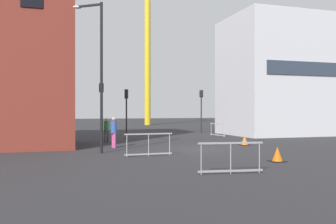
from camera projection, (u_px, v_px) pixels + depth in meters
ground at (203, 149)px, 20.29m from camera, size 160.00×160.00×0.00m
office_block at (298, 77)px, 33.50m from camera, size 13.35×7.35×10.43m
construction_crane at (148, 30)px, 54.36m from camera, size 1.47×15.10×21.52m
streetlamp_tall at (98, 65)px, 18.45m from camera, size 1.43×1.02×7.62m
traffic_light_near at (201, 104)px, 35.18m from camera, size 0.39×0.35×4.13m
traffic_light_verge at (126, 105)px, 27.89m from camera, size 0.33×0.39×3.78m
traffic_light_far at (101, 102)px, 28.63m from camera, size 0.36×0.38×4.30m
pedestrian_walking at (114, 130)px, 21.06m from camera, size 0.34×0.34×1.79m
pedestrian_waiting at (107, 128)px, 24.98m from camera, size 0.34×0.34×1.64m
safety_barrier_mid_span at (231, 157)px, 12.41m from camera, size 2.28×0.38×1.08m
safety_barrier_left_run at (217, 130)px, 30.54m from camera, size 0.21×2.51×1.08m
safety_barrier_right_run at (149, 144)px, 17.25m from camera, size 2.33×0.13×1.08m
traffic_cone_on_verge at (277, 155)px, 15.38m from camera, size 0.61×0.61×0.62m
traffic_cone_striped at (245, 140)px, 22.78m from camera, size 0.61×0.61×0.61m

